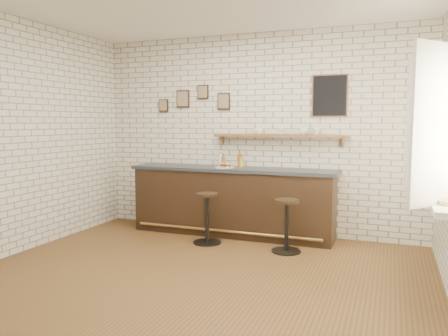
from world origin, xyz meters
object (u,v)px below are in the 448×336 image
Objects in this scene: shelf_cup_a at (258,131)px; shelf_cup_d at (317,132)px; bitters_bottle_white at (221,160)px; shelf_cup_c at (304,132)px; bitters_bottle_brown at (223,161)px; condiment_bottle_yellow at (241,162)px; sandwich_plate at (225,167)px; bar_stool_right at (287,224)px; book_lower at (440,203)px; bitters_bottle_amber at (240,160)px; bar_counter at (232,201)px; shelf_cup_b at (282,131)px; ciabatta_sandwich at (225,165)px; bar_stool_left at (207,216)px; book_upper at (440,200)px.

shelf_cup_a is 1.11× the size of shelf_cup_d.
shelf_cup_c is (1.26, 0.04, 0.45)m from bitters_bottle_white.
bitters_bottle_brown is at bearing 83.40° from shelf_cup_c.
shelf_cup_a is (0.58, 0.04, 0.45)m from bitters_bottle_white.
bitters_bottle_brown is at bearing 180.00° from condiment_bottle_yellow.
sandwich_plate is 1.42m from shelf_cup_d.
book_lower is (1.67, -1.03, 0.57)m from bar_stool_right.
bitters_bottle_amber is at bearing 167.63° from shelf_cup_a.
bar_counter is 1.27m from shelf_cup_b.
book_lower is (2.72, -1.55, -0.11)m from ciabatta_sandwich.
ciabatta_sandwich is 0.96m from shelf_cup_b.
shelf_cup_b is at bearing -178.92° from shelf_cup_d.
bar_stool_left is (0.09, -0.75, -0.72)m from bitters_bottle_white.
shelf_cup_d is at bearing 1.52° from bitters_bottle_white.
shelf_cup_c reaches higher than bitters_bottle_brown.
bitters_bottle_white is 2.07× the size of shelf_cup_d.
bar_stool_left is (-0.16, -0.58, -0.13)m from bar_counter.
condiment_bottle_yellow reaches higher than bar_counter.
bitters_bottle_amber is 1.47× the size of condiment_bottle_yellow.
bar_stool_right is (0.91, -0.76, -0.74)m from bitters_bottle_amber.
shelf_cup_c is (1.22, 0.04, 0.46)m from bitters_bottle_brown.
shelf_cup_b is 1.05× the size of shelf_cup_d.
ciabatta_sandwich is at bearing 145.52° from shelf_cup_b.
bitters_bottle_amber is at bearing 58.54° from sandwich_plate.
book_upper is (0.00, 0.02, 0.02)m from book_lower.
bitters_bottle_brown is at bearing 157.63° from book_upper.
shelf_cup_a is 0.68m from shelf_cup_c.
ciabatta_sandwich is 0.30× the size of bar_stool_right.
bar_stool_left is at bearing -86.28° from bitters_bottle_brown.
bitters_bottle_amber is (0.14, 0.24, 0.06)m from ciabatta_sandwich.
ciabatta_sandwich is at bearing 81.15° from bar_stool_left.
bitters_bottle_brown is at bearing 141.88° from bar_counter.
bar_stool_left is (0.05, -0.75, -0.71)m from bitters_bottle_brown.
bitters_bottle_white reaches higher than condiment_bottle_yellow.
condiment_bottle_yellow is (0.08, 0.16, 0.58)m from bar_counter.
shelf_cup_b reaches higher than bitters_bottle_white.
sandwich_plate is 2.58× the size of shelf_cup_b.
shelf_cup_c is (0.68, 0.00, 0.00)m from shelf_cup_a.
bitters_bottle_brown is 1.67× the size of shelf_cup_a.
shelf_cup_a is at bearing 8.71° from condiment_bottle_yellow.
bar_stool_left is 1.02× the size of bar_stool_right.
shelf_cup_d is (1.41, 0.04, 0.46)m from bitters_bottle_brown.
ciabatta_sandwich is 0.89× the size of book_lower.
bar_counter is 12.02× the size of bitters_bottle_amber.
bitters_bottle_white is 1.61m from bar_stool_right.
bar_counter is at bearing 74.85° from bar_stool_left.
sandwich_plate is at bearing -121.46° from bitters_bottle_amber.
shelf_cup_d reaches higher than bar_stool_right.
shelf_cup_b is (0.36, 0.00, 0.01)m from shelf_cup_a.
bitters_bottle_amber reaches higher than bitters_bottle_white.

